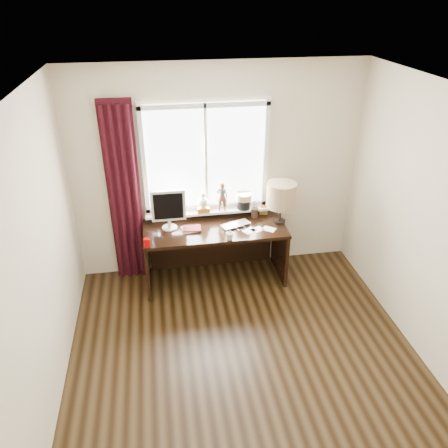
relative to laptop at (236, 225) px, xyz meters
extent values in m
cube|color=#352513|center=(-0.16, -1.64, -0.76)|extent=(3.50, 4.00, 0.00)
cube|color=white|center=(-0.16, -1.64, 1.84)|extent=(3.50, 4.00, 0.00)
cube|color=beige|center=(-0.16, 0.36, 0.54)|extent=(3.50, 0.00, 2.60)
cube|color=beige|center=(-1.91, -1.64, 0.54)|extent=(0.00, 4.00, 2.60)
imported|color=silver|center=(0.00, 0.00, 0.00)|extent=(0.41, 0.34, 0.03)
imported|color=white|center=(-0.13, -0.31, 0.03)|extent=(0.12, 0.12, 0.09)
cylinder|color=#840100|center=(-1.06, -0.31, 0.04)|extent=(0.07, 0.07, 0.10)
cube|color=white|center=(-0.31, 0.35, 0.74)|extent=(1.40, 0.02, 1.30)
cube|color=silver|center=(-0.31, 0.32, 0.11)|extent=(1.50, 0.05, 0.05)
cube|color=silver|center=(-0.31, 0.32, 1.36)|extent=(1.50, 0.05, 0.05)
cube|color=silver|center=(-1.03, 0.32, 0.74)|extent=(0.05, 0.05, 1.40)
cube|color=silver|center=(0.42, 0.32, 0.74)|extent=(0.05, 0.05, 1.40)
cube|color=silver|center=(-0.31, 0.32, 0.74)|extent=(0.03, 0.05, 1.30)
cube|color=silver|center=(-0.31, 0.27, 0.07)|extent=(1.52, 0.18, 0.03)
cylinder|color=#5E1114|center=(-0.83, 0.24, 0.22)|extent=(0.15, 0.15, 0.27)
cube|color=gold|center=(-0.36, 0.25, 0.12)|extent=(0.15, 0.12, 0.06)
sphere|color=beige|center=(-0.36, 0.25, 0.21)|extent=(0.13, 0.13, 0.13)
sphere|color=beige|center=(-0.36, 0.25, 0.31)|extent=(0.07, 0.07, 0.07)
imported|color=brown|center=(-0.12, 0.24, 0.27)|extent=(0.16, 0.12, 0.38)
cylinder|color=#1E4C51|center=(-0.12, 0.23, 0.36)|extent=(0.10, 0.10, 0.05)
cylinder|color=black|center=(0.15, 0.25, 0.15)|extent=(0.16, 0.16, 0.12)
cylinder|color=#8C6B4C|center=(0.15, 0.25, 0.25)|extent=(0.20, 0.20, 0.08)
cube|color=black|center=(-1.29, 0.28, 0.36)|extent=(0.38, 0.05, 2.25)
cylinder|color=black|center=(-1.43, 0.25, 0.34)|extent=(0.06, 0.06, 2.20)
cylinder|color=black|center=(-1.34, 0.25, 0.34)|extent=(0.06, 0.06, 2.20)
cylinder|color=black|center=(-1.25, 0.25, 0.34)|extent=(0.06, 0.06, 2.20)
cylinder|color=black|center=(-1.16, 0.25, 0.34)|extent=(0.06, 0.06, 2.20)
cube|color=black|center=(-0.26, -0.01, -0.03)|extent=(1.70, 0.70, 0.04)
cube|color=black|center=(-1.09, -0.01, -0.41)|extent=(0.04, 0.64, 0.71)
cube|color=black|center=(0.57, -0.01, -0.41)|extent=(0.04, 0.64, 0.71)
cube|color=black|center=(-0.26, 0.33, -0.41)|extent=(1.60, 0.03, 0.71)
cylinder|color=beige|center=(-0.79, 0.07, -0.01)|extent=(0.18, 0.18, 0.01)
cylinder|color=beige|center=(-0.79, 0.07, 0.05)|extent=(0.04, 0.04, 0.10)
cube|color=beige|center=(-0.79, 0.07, 0.29)|extent=(0.40, 0.04, 0.38)
cube|color=black|center=(-0.79, 0.04, 0.29)|extent=(0.34, 0.01, 0.32)
cube|color=beige|center=(-0.54, -0.02, 0.00)|extent=(0.24, 0.18, 0.02)
cube|color=maroon|center=(-0.53, -0.03, 0.01)|extent=(0.22, 0.16, 0.01)
cylinder|color=black|center=(0.27, 0.18, 0.05)|extent=(0.09, 0.09, 0.12)
cylinder|color=black|center=(0.26, 0.19, 0.10)|extent=(0.01, 0.01, 0.22)
cylinder|color=black|center=(0.29, 0.17, 0.08)|extent=(0.01, 0.01, 0.19)
cylinder|color=black|center=(0.27, 0.20, 0.11)|extent=(0.01, 0.01, 0.25)
cylinder|color=black|center=(0.29, 0.19, 0.07)|extent=(0.01, 0.01, 0.17)
cube|color=gold|center=(0.40, 0.23, 0.05)|extent=(0.10, 0.03, 0.13)
cube|color=#996633|center=(0.40, 0.22, 0.05)|extent=(0.07, 0.02, 0.10)
cylinder|color=black|center=(0.54, -0.01, 0.00)|extent=(0.14, 0.14, 0.03)
cylinder|color=black|center=(0.54, -0.01, 0.13)|extent=(0.03, 0.03, 0.22)
cylinder|color=tan|center=(0.54, -0.01, 0.36)|extent=(0.35, 0.35, 0.30)
cube|color=white|center=(0.23, -0.14, -0.01)|extent=(0.19, 0.17, 0.00)
cube|color=white|center=(0.37, -0.15, -0.01)|extent=(0.19, 0.18, 0.00)
cube|color=white|center=(0.14, -0.15, -0.01)|extent=(0.19, 0.18, 0.00)
torus|color=black|center=(0.03, -0.05, -0.01)|extent=(0.15, 0.15, 0.01)
torus|color=black|center=(0.13, 0.00, -0.01)|extent=(0.12, 0.12, 0.01)
torus|color=black|center=(-0.02, 0.12, -0.01)|extent=(0.12, 0.12, 0.01)
camera|label=1|loc=(-0.88, -4.52, 2.54)|focal=35.00mm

